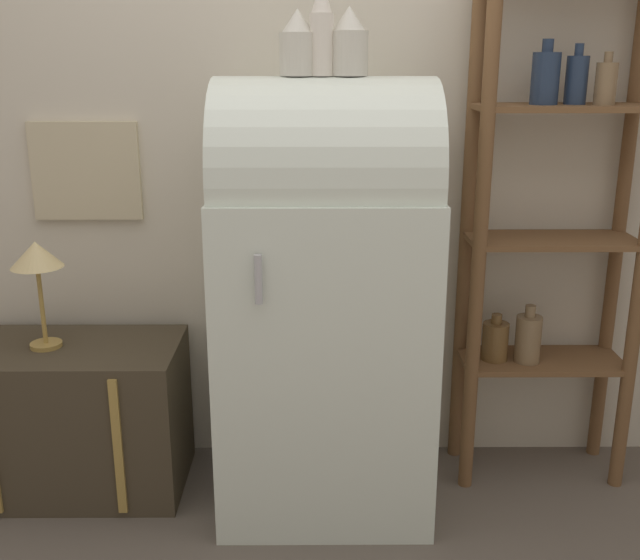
% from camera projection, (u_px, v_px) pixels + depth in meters
% --- Properties ---
extents(ground_plane, '(12.00, 12.00, 0.00)m').
position_uv_depth(ground_plane, '(325.00, 529.00, 2.54)').
color(ground_plane, '#60564C').
extents(wall_back, '(7.00, 0.09, 2.70)m').
position_uv_depth(wall_back, '(322.00, 111.00, 2.70)').
color(wall_back, beige).
rests_on(wall_back, ground_plane).
extents(refrigerator, '(0.71, 0.67, 1.48)m').
position_uv_depth(refrigerator, '(325.00, 293.00, 2.54)').
color(refrigerator, silver).
rests_on(refrigerator, ground_plane).
extents(suitcase_trunk, '(0.78, 0.46, 0.55)m').
position_uv_depth(suitcase_trunk, '(75.00, 417.00, 2.73)').
color(suitcase_trunk, '#423828').
rests_on(suitcase_trunk, ground_plane).
extents(shelf_unit, '(0.61, 0.28, 1.85)m').
position_uv_depth(shelf_unit, '(552.00, 213.00, 2.63)').
color(shelf_unit, brown).
rests_on(shelf_unit, ground_plane).
extents(vase_left, '(0.12, 0.12, 0.20)m').
position_uv_depth(vase_left, '(298.00, 45.00, 2.32)').
color(vase_left, beige).
rests_on(vase_left, refrigerator).
extents(vase_center, '(0.07, 0.07, 0.29)m').
position_uv_depth(vase_center, '(322.00, 31.00, 2.30)').
color(vase_center, silver).
rests_on(vase_center, refrigerator).
extents(vase_right, '(0.12, 0.12, 0.21)m').
position_uv_depth(vase_right, '(349.00, 44.00, 2.32)').
color(vase_right, beige).
rests_on(vase_right, refrigerator).
extents(desk_lamp, '(0.18, 0.18, 0.38)m').
position_uv_depth(desk_lamp, '(37.00, 261.00, 2.56)').
color(desk_lamp, '#AD8942').
rests_on(desk_lamp, suitcase_trunk).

